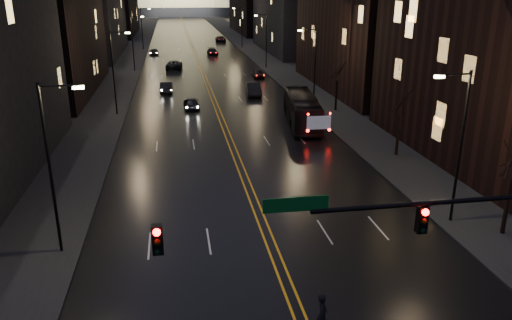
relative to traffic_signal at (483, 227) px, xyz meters
name	(u,v)px	position (x,y,z in m)	size (l,w,h in m)	color
road	(189,37)	(-5.91, 130.00, -5.09)	(20.00, 320.00, 0.02)	black
sidewalk_left	(138,37)	(-19.91, 130.00, -5.02)	(8.00, 320.00, 0.16)	black
sidewalk_right	(238,36)	(8.09, 130.00, -5.02)	(8.00, 320.00, 0.16)	black
center_line	(189,37)	(-5.91, 130.00, -5.08)	(0.62, 320.00, 0.01)	orange
building_left_far	(86,4)	(-26.91, 92.00, 4.90)	(12.00, 34.00, 20.00)	black
traffic_signal	(483,227)	(0.00, 0.00, 0.00)	(17.29, 0.45, 7.00)	black
streetlamp_right_near	(458,140)	(4.91, 10.00, -0.02)	(2.13, 0.25, 9.00)	black
streetlamp_left_near	(53,161)	(-16.72, 10.00, -0.02)	(2.13, 0.25, 9.00)	black
streetlamp_right_mid	(313,63)	(4.91, 40.00, -0.02)	(2.13, 0.25, 9.00)	black
streetlamp_left_mid	(115,68)	(-16.72, 40.00, -0.02)	(2.13, 0.25, 9.00)	black
streetlamp_right_far	(265,38)	(4.91, 70.00, -0.02)	(2.13, 0.25, 9.00)	black
streetlamp_left_far	(134,40)	(-16.72, 70.00, -0.02)	(2.13, 0.25, 9.00)	black
streetlamp_right_dist	(241,25)	(4.91, 100.00, -0.02)	(2.13, 0.25, 9.00)	black
streetlamp_left_dist	(143,26)	(-16.72, 100.00, -0.02)	(2.13, 0.25, 9.00)	black
tree_right_mid	(401,102)	(7.09, 22.00, -0.58)	(2.40, 2.40, 6.65)	black
tree_right_far	(338,71)	(7.09, 38.00, -0.58)	(2.40, 2.40, 6.65)	black
bus	(302,110)	(1.88, 32.94, -3.52)	(2.65, 11.35, 3.16)	black
oncoming_car_a	(192,103)	(-8.78, 41.70, -4.41)	(1.63, 4.06, 1.38)	black
oncoming_car_b	(166,87)	(-11.65, 51.75, -4.38)	(1.53, 4.39, 1.45)	black
oncoming_car_c	(174,65)	(-10.45, 71.56, -4.35)	(2.49, 5.40, 1.50)	black
oncoming_car_d	(154,52)	(-14.36, 90.72, -4.45)	(1.83, 4.51, 1.31)	black
receding_car_a	(253,89)	(-0.65, 47.87, -4.29)	(1.73, 4.96, 1.63)	black
receding_car_b	(258,73)	(2.08, 60.70, -4.42)	(1.62, 4.03, 1.37)	black
receding_car_c	(212,52)	(-2.55, 88.76, -4.42)	(1.91, 4.71, 1.37)	black
receding_car_d	(221,39)	(1.61, 114.52, -4.38)	(2.41, 5.22, 1.45)	black
pedestrian_a	(322,314)	(-5.29, 1.60, -4.20)	(0.66, 0.43, 1.80)	black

